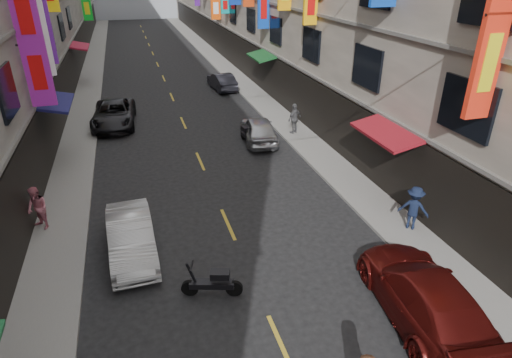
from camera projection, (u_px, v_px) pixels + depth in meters
sidewalk_left at (90, 83)px, 35.03m from camera, size 2.00×90.00×0.12m
sidewalk_right at (232, 73)px, 38.10m from camera, size 2.00×90.00×0.12m
street_awnings at (165, 93)px, 21.22m from camera, size 13.99×35.20×0.41m
lane_markings at (168, 87)px, 34.02m from camera, size 0.12×80.20×0.01m
scooter_crossing at (213, 283)px, 12.41m from camera, size 1.75×0.75×1.14m
scooter_far_right at (247, 135)px, 23.14m from camera, size 0.52×1.80×1.14m
car_left_mid at (131, 237)px, 14.11m from camera, size 1.58×4.14×1.35m
car_left_far at (114, 114)px, 25.58m from camera, size 2.72×5.29×1.43m
car_right_near at (425, 296)px, 11.46m from camera, size 2.76×5.47×1.52m
car_right_mid at (259, 129)px, 23.28m from camera, size 2.12×4.25×1.39m
car_right_far at (222, 81)px, 33.03m from camera, size 1.72×4.02×1.29m
pedestrian_lfar at (38, 208)px, 15.24m from camera, size 0.93×0.96×1.63m
pedestrian_rnear at (414, 208)px, 15.25m from camera, size 1.16×1.13×1.66m
pedestrian_rfar at (295, 118)px, 24.02m from camera, size 1.16×0.99×1.72m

